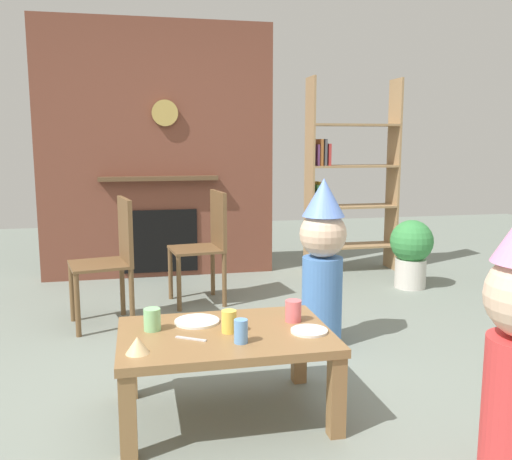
{
  "coord_description": "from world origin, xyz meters",
  "views": [
    {
      "loc": [
        -0.53,
        -2.79,
        1.29
      ],
      "look_at": [
        0.15,
        0.4,
        0.77
      ],
      "focal_mm": 38.98,
      "sensor_mm": 36.0,
      "label": 1
    }
  ],
  "objects_px": {
    "paper_plate_rear": "(309,331)",
    "child_in_pink": "(323,258)",
    "coffee_table": "(225,345)",
    "paper_cup_center": "(241,331)",
    "paper_cup_near_right": "(152,319)",
    "dining_chair_middle": "(207,240)",
    "paper_cup_far_left": "(293,311)",
    "birthday_cake_slice": "(137,345)",
    "paper_plate_front": "(197,321)",
    "dining_chair_left": "(113,254)",
    "potted_plant_tall": "(411,250)",
    "bookshelf": "(346,182)",
    "paper_cup_near_left": "(229,321)"
  },
  "relations": [
    {
      "from": "birthday_cake_slice",
      "to": "potted_plant_tall",
      "type": "height_order",
      "value": "potted_plant_tall"
    },
    {
      "from": "paper_plate_front",
      "to": "birthday_cake_slice",
      "type": "relative_size",
      "value": 2.19
    },
    {
      "from": "bookshelf",
      "to": "coffee_table",
      "type": "xyz_separation_m",
      "value": [
        -1.64,
        -2.74,
        -0.55
      ]
    },
    {
      "from": "paper_cup_center",
      "to": "dining_chair_middle",
      "type": "height_order",
      "value": "dining_chair_middle"
    },
    {
      "from": "paper_cup_near_right",
      "to": "dining_chair_middle",
      "type": "height_order",
      "value": "dining_chair_middle"
    },
    {
      "from": "coffee_table",
      "to": "paper_cup_center",
      "type": "bearing_deg",
      "value": -73.27
    },
    {
      "from": "birthday_cake_slice",
      "to": "child_in_pink",
      "type": "height_order",
      "value": "child_in_pink"
    },
    {
      "from": "paper_plate_rear",
      "to": "child_in_pink",
      "type": "bearing_deg",
      "value": 67.58
    },
    {
      "from": "potted_plant_tall",
      "to": "paper_cup_near_left",
      "type": "bearing_deg",
      "value": -134.66
    },
    {
      "from": "paper_cup_near_right",
      "to": "birthday_cake_slice",
      "type": "bearing_deg",
      "value": -103.88
    },
    {
      "from": "dining_chair_left",
      "to": "potted_plant_tall",
      "type": "xyz_separation_m",
      "value": [
        2.54,
        0.47,
        -0.17
      ]
    },
    {
      "from": "paper_cup_near_left",
      "to": "paper_cup_far_left",
      "type": "bearing_deg",
      "value": 15.41
    },
    {
      "from": "paper_cup_near_left",
      "to": "dining_chair_left",
      "type": "distance_m",
      "value": 1.62
    },
    {
      "from": "paper_cup_far_left",
      "to": "paper_cup_near_right",
      "type": "bearing_deg",
      "value": 179.03
    },
    {
      "from": "paper_cup_far_left",
      "to": "child_in_pink",
      "type": "relative_size",
      "value": 0.1
    },
    {
      "from": "paper_cup_near_right",
      "to": "potted_plant_tall",
      "type": "height_order",
      "value": "potted_plant_tall"
    },
    {
      "from": "coffee_table",
      "to": "birthday_cake_slice",
      "type": "relative_size",
      "value": 9.82
    },
    {
      "from": "child_in_pink",
      "to": "dining_chair_left",
      "type": "xyz_separation_m",
      "value": [
        -1.31,
        0.7,
        -0.05
      ]
    },
    {
      "from": "paper_cup_near_right",
      "to": "bookshelf",
      "type": "bearing_deg",
      "value": 53.25
    },
    {
      "from": "paper_plate_rear",
      "to": "child_in_pink",
      "type": "relative_size",
      "value": 0.16
    },
    {
      "from": "paper_cup_far_left",
      "to": "paper_plate_rear",
      "type": "bearing_deg",
      "value": -80.09
    },
    {
      "from": "paper_plate_rear",
      "to": "birthday_cake_slice",
      "type": "height_order",
      "value": "birthday_cake_slice"
    },
    {
      "from": "paper_cup_near_right",
      "to": "dining_chair_left",
      "type": "xyz_separation_m",
      "value": [
        -0.23,
        1.41,
        0.05
      ]
    },
    {
      "from": "bookshelf",
      "to": "coffee_table",
      "type": "relative_size",
      "value": 1.93
    },
    {
      "from": "bookshelf",
      "to": "dining_chair_left",
      "type": "height_order",
      "value": "bookshelf"
    },
    {
      "from": "bookshelf",
      "to": "child_in_pink",
      "type": "distance_m",
      "value": 2.16
    },
    {
      "from": "dining_chair_left",
      "to": "paper_cup_near_right",
      "type": "bearing_deg",
      "value": 87.85
    },
    {
      "from": "coffee_table",
      "to": "paper_plate_rear",
      "type": "xyz_separation_m",
      "value": [
        0.38,
        -0.08,
        0.07
      ]
    },
    {
      "from": "paper_cup_near_right",
      "to": "paper_plate_front",
      "type": "distance_m",
      "value": 0.23
    },
    {
      "from": "paper_cup_center",
      "to": "child_in_pink",
      "type": "height_order",
      "value": "child_in_pink"
    },
    {
      "from": "birthday_cake_slice",
      "to": "dining_chair_middle",
      "type": "height_order",
      "value": "dining_chair_middle"
    },
    {
      "from": "coffee_table",
      "to": "birthday_cake_slice",
      "type": "height_order",
      "value": "birthday_cake_slice"
    },
    {
      "from": "paper_cup_near_right",
      "to": "child_in_pink",
      "type": "relative_size",
      "value": 0.1
    },
    {
      "from": "dining_chair_middle",
      "to": "paper_cup_near_right",
      "type": "bearing_deg",
      "value": 68.06
    },
    {
      "from": "birthday_cake_slice",
      "to": "dining_chair_middle",
      "type": "distance_m",
      "value": 2.17
    },
    {
      "from": "paper_cup_near_left",
      "to": "potted_plant_tall",
      "type": "bearing_deg",
      "value": 45.34
    },
    {
      "from": "bookshelf",
      "to": "birthday_cake_slice",
      "type": "distance_m",
      "value": 3.59
    },
    {
      "from": "paper_cup_near_left",
      "to": "paper_cup_far_left",
      "type": "distance_m",
      "value": 0.35
    },
    {
      "from": "paper_cup_center",
      "to": "potted_plant_tall",
      "type": "height_order",
      "value": "potted_plant_tall"
    },
    {
      "from": "paper_cup_near_right",
      "to": "paper_plate_front",
      "type": "bearing_deg",
      "value": 17.53
    },
    {
      "from": "paper_cup_near_left",
      "to": "dining_chair_middle",
      "type": "relative_size",
      "value": 0.12
    },
    {
      "from": "paper_plate_rear",
      "to": "dining_chair_left",
      "type": "xyz_separation_m",
      "value": [
        -0.94,
        1.59,
        0.09
      ]
    },
    {
      "from": "paper_cup_center",
      "to": "paper_plate_rear",
      "type": "distance_m",
      "value": 0.35
    },
    {
      "from": "birthday_cake_slice",
      "to": "potted_plant_tall",
      "type": "distance_m",
      "value": 3.22
    },
    {
      "from": "paper_cup_far_left",
      "to": "birthday_cake_slice",
      "type": "xyz_separation_m",
      "value": [
        -0.75,
        -0.27,
        -0.02
      ]
    },
    {
      "from": "paper_cup_far_left",
      "to": "potted_plant_tall",
      "type": "height_order",
      "value": "potted_plant_tall"
    },
    {
      "from": "coffee_table",
      "to": "paper_cup_far_left",
      "type": "relative_size",
      "value": 9.28
    },
    {
      "from": "child_in_pink",
      "to": "bookshelf",
      "type": "bearing_deg",
      "value": -161.83
    },
    {
      "from": "bookshelf",
      "to": "paper_cup_far_left",
      "type": "bearing_deg",
      "value": -115.92
    },
    {
      "from": "bookshelf",
      "to": "potted_plant_tall",
      "type": "bearing_deg",
      "value": -66.28
    }
  ]
}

